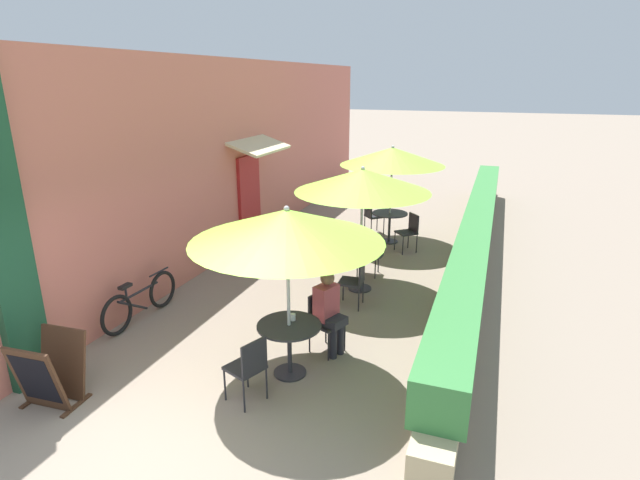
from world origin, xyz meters
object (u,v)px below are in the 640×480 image
at_px(seated_patron_near_right, 329,309).
at_px(cafe_chair_far_left, 409,229).
at_px(coffee_cup_near, 293,317).
at_px(patio_umbrella_far, 392,156).
at_px(patio_umbrella_mid, 363,181).
at_px(patio_table_far, 390,220).
at_px(cafe_chair_near_right, 323,317).
at_px(cafe_chair_near_left, 249,365).
at_px(menu_board, 51,371).
at_px(cafe_chair_far_right, 372,214).
at_px(patio_umbrella_near, 287,226).
at_px(cafe_chair_mid_left, 365,250).
at_px(cafe_chair_mid_right, 355,279).
at_px(bicycle_leaning, 141,301).
at_px(patio_table_mid, 360,262).
at_px(patio_table_near, 289,337).

relative_size(seated_patron_near_right, cafe_chair_far_left, 1.44).
relative_size(coffee_cup_near, patio_umbrella_far, 0.04).
xyz_separation_m(coffee_cup_near, patio_umbrella_mid, (0.12, 2.91, 1.30)).
bearing_deg(patio_table_far, cafe_chair_near_right, -87.88).
xyz_separation_m(cafe_chair_near_left, menu_board, (-2.24, -0.82, -0.08)).
relative_size(patio_umbrella_far, menu_board, 2.76).
xyz_separation_m(cafe_chair_near_right, menu_board, (-2.66, -2.29, -0.08)).
distance_m(patio_table_far, cafe_chair_far_right, 0.77).
height_order(patio_umbrella_near, cafe_chair_mid_left, patio_umbrella_near).
distance_m(coffee_cup_near, cafe_chair_mid_left, 3.68).
xyz_separation_m(patio_umbrella_mid, cafe_chair_mid_right, (0.12, -0.76, -1.55)).
bearing_deg(bicycle_leaning, cafe_chair_mid_left, 49.96).
distance_m(seated_patron_near_right, patio_table_mid, 2.37).
bearing_deg(patio_table_far, patio_table_mid, -87.97).
bearing_deg(patio_table_near, cafe_chair_mid_right, 83.98).
bearing_deg(patio_table_far, coffee_cup_near, -90.17).
bearing_deg(patio_table_far, bicycle_leaning, -118.26).
xyz_separation_m(patio_umbrella_near, cafe_chair_mid_left, (-0.00, 3.81, -1.55)).
bearing_deg(seated_patron_near_right, cafe_chair_near_left, 1.54).
bearing_deg(patio_umbrella_mid, menu_board, -119.16).
distance_m(patio_table_near, cafe_chair_mid_left, 3.81).
height_order(cafe_chair_near_left, patio_umbrella_far, patio_umbrella_far).
relative_size(cafe_chair_near_left, patio_umbrella_mid, 0.36).
bearing_deg(cafe_chair_near_right, patio_table_near, 5.72).
relative_size(cafe_chair_near_right, bicycle_leaning, 0.51).
relative_size(cafe_chair_mid_left, patio_umbrella_far, 0.36).
bearing_deg(menu_board, cafe_chair_mid_left, 61.95).
relative_size(cafe_chair_near_left, cafe_chair_far_right, 1.00).
relative_size(coffee_cup_near, menu_board, 0.10).
bearing_deg(patio_table_mid, cafe_chair_near_right, -87.77).
bearing_deg(patio_umbrella_mid, cafe_chair_far_left, 79.45).
bearing_deg(cafe_chair_near_right, cafe_chair_far_left, -162.79).
bearing_deg(patio_umbrella_far, cafe_chair_far_left, -42.37).
distance_m(patio_table_mid, bicycle_leaning, 3.89).
xyz_separation_m(patio_table_near, patio_table_mid, (0.12, 3.05, 0.00)).
relative_size(patio_umbrella_near, patio_table_far, 2.86).
bearing_deg(patio_table_near, patio_table_mid, 87.75).
bearing_deg(patio_umbrella_far, coffee_cup_near, -90.17).
bearing_deg(patio_umbrella_near, cafe_chair_near_left, -105.91).
xyz_separation_m(patio_table_near, cafe_chair_near_left, (-0.21, -0.74, -0.03)).
bearing_deg(cafe_chair_far_left, cafe_chair_mid_left, 119.33).
bearing_deg(seated_patron_near_right, coffee_cup_near, -8.09).
bearing_deg(menu_board, cafe_chair_far_left, 63.31).
distance_m(patio_umbrella_near, seated_patron_near_right, 1.58).
relative_size(patio_umbrella_mid, cafe_chair_far_right, 2.78).
xyz_separation_m(seated_patron_near_right, cafe_chair_far_right, (-0.87, 5.87, -0.17)).
distance_m(patio_table_mid, cafe_chair_far_right, 3.57).
bearing_deg(cafe_chair_mid_left, cafe_chair_near_left, -6.05).
height_order(patio_umbrella_far, menu_board, patio_umbrella_far).
relative_size(patio_table_near, cafe_chair_mid_right, 0.97).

